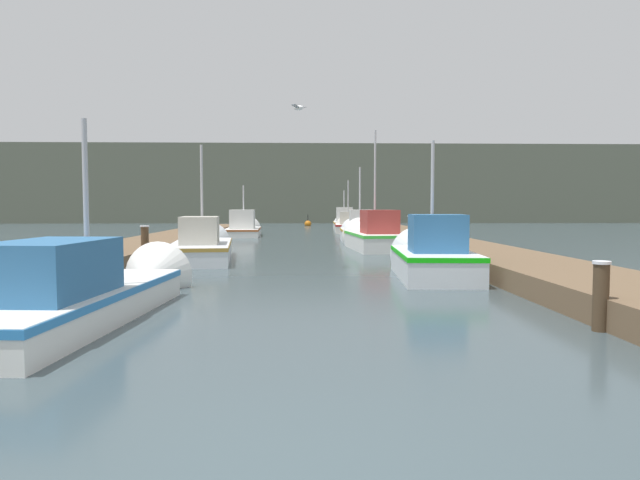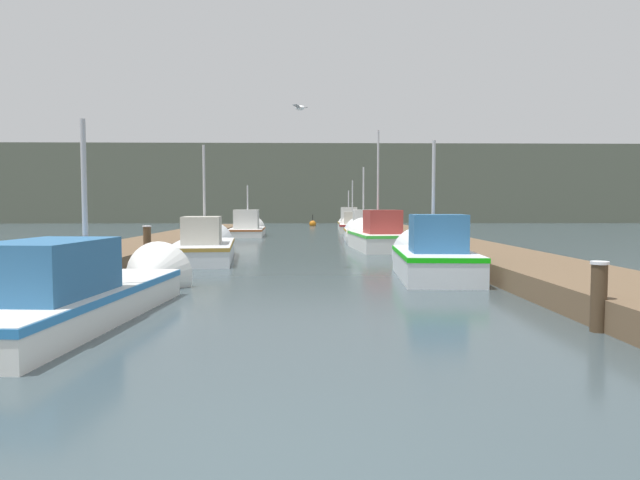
{
  "view_description": "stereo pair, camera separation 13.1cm",
  "coord_description": "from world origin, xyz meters",
  "px_view_note": "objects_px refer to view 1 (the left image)",
  "views": [
    {
      "loc": [
        0.16,
        -3.16,
        1.68
      ],
      "look_at": [
        0.54,
        8.59,
        0.97
      ],
      "focal_mm": 32.0,
      "sensor_mm": 36.0,
      "label": 1
    },
    {
      "loc": [
        0.29,
        -3.17,
        1.68
      ],
      "look_at": [
        0.54,
        8.59,
        0.97
      ],
      "focal_mm": 32.0,
      "sensor_mm": 36.0,
      "label": 2
    }
  ],
  "objects_px": {
    "fishing_boat_0": "(95,290)",
    "mooring_piling_0": "(250,219)",
    "fishing_boat_2": "(203,246)",
    "fishing_boat_7": "(344,223)",
    "fishing_boat_3": "(373,237)",
    "mooring_piling_2": "(145,245)",
    "fishing_boat_1": "(430,257)",
    "fishing_boat_5": "(244,228)",
    "channel_buoy": "(308,224)",
    "fishing_boat_4": "(359,232)",
    "seagull_lead": "(299,108)",
    "fishing_boat_6": "(348,226)",
    "mooring_piling_1": "(412,234)",
    "mooring_piling_3": "(601,296)"
  },
  "relations": [
    {
      "from": "fishing_boat_2",
      "to": "fishing_boat_4",
      "type": "xyz_separation_m",
      "value": [
        5.89,
        8.89,
        0.01
      ]
    },
    {
      "from": "fishing_boat_1",
      "to": "mooring_piling_0",
      "type": "height_order",
      "value": "fishing_boat_1"
    },
    {
      "from": "mooring_piling_1",
      "to": "channel_buoy",
      "type": "relative_size",
      "value": 1.25
    },
    {
      "from": "fishing_boat_3",
      "to": "fishing_boat_1",
      "type": "bearing_deg",
      "value": -92.33
    },
    {
      "from": "mooring_piling_2",
      "to": "seagull_lead",
      "type": "relative_size",
      "value": 2.11
    },
    {
      "from": "fishing_boat_1",
      "to": "fishing_boat_2",
      "type": "bearing_deg",
      "value": 147.38
    },
    {
      "from": "fishing_boat_7",
      "to": "mooring_piling_0",
      "type": "bearing_deg",
      "value": 143.46
    },
    {
      "from": "fishing_boat_7",
      "to": "channel_buoy",
      "type": "relative_size",
      "value": 4.29
    },
    {
      "from": "fishing_boat_4",
      "to": "seagull_lead",
      "type": "xyz_separation_m",
      "value": [
        -2.81,
        -12.22,
        3.79
      ]
    },
    {
      "from": "fishing_boat_6",
      "to": "channel_buoy",
      "type": "height_order",
      "value": "fishing_boat_6"
    },
    {
      "from": "fishing_boat_2",
      "to": "mooring_piling_1",
      "type": "relative_size",
      "value": 4.56
    },
    {
      "from": "fishing_boat_2",
      "to": "fishing_boat_0",
      "type": "bearing_deg",
      "value": -96.2
    },
    {
      "from": "fishing_boat_1",
      "to": "fishing_boat_5",
      "type": "relative_size",
      "value": 0.79
    },
    {
      "from": "fishing_boat_1",
      "to": "fishing_boat_2",
      "type": "height_order",
      "value": "fishing_boat_2"
    },
    {
      "from": "fishing_boat_5",
      "to": "mooring_piling_0",
      "type": "relative_size",
      "value": 5.3
    },
    {
      "from": "fishing_boat_2",
      "to": "fishing_boat_7",
      "type": "xyz_separation_m",
      "value": [
        6.21,
        23.03,
        0.03
      ]
    },
    {
      "from": "channel_buoy",
      "to": "fishing_boat_1",
      "type": "bearing_deg",
      "value": -85.7
    },
    {
      "from": "fishing_boat_3",
      "to": "mooring_piling_2",
      "type": "height_order",
      "value": "fishing_boat_3"
    },
    {
      "from": "mooring_piling_1",
      "to": "channel_buoy",
      "type": "xyz_separation_m",
      "value": [
        -3.41,
        27.6,
        -0.51
      ]
    },
    {
      "from": "fishing_boat_4",
      "to": "seagull_lead",
      "type": "relative_size",
      "value": 9.33
    },
    {
      "from": "fishing_boat_0",
      "to": "mooring_piling_1",
      "type": "distance_m",
      "value": 13.44
    },
    {
      "from": "fishing_boat_0",
      "to": "fishing_boat_5",
      "type": "height_order",
      "value": "fishing_boat_0"
    },
    {
      "from": "fishing_boat_3",
      "to": "channel_buoy",
      "type": "distance_m",
      "value": 25.58
    },
    {
      "from": "fishing_boat_2",
      "to": "channel_buoy",
      "type": "distance_m",
      "value": 29.82
    },
    {
      "from": "fishing_boat_4",
      "to": "mooring_piling_0",
      "type": "bearing_deg",
      "value": 110.35
    },
    {
      "from": "fishing_boat_0",
      "to": "mooring_piling_0",
      "type": "xyz_separation_m",
      "value": [
        -1.04,
        38.24,
        0.17
      ]
    },
    {
      "from": "mooring_piling_0",
      "to": "channel_buoy",
      "type": "distance_m",
      "value": 4.82
    },
    {
      "from": "fishing_boat_6",
      "to": "fishing_boat_4",
      "type": "bearing_deg",
      "value": -88.56
    },
    {
      "from": "fishing_boat_7",
      "to": "mooring_piling_1",
      "type": "bearing_deg",
      "value": -85.65
    },
    {
      "from": "mooring_piling_0",
      "to": "fishing_boat_4",
      "type": "bearing_deg",
      "value": -70.74
    },
    {
      "from": "fishing_boat_1",
      "to": "mooring_piling_0",
      "type": "bearing_deg",
      "value": 106.2
    },
    {
      "from": "fishing_boat_1",
      "to": "fishing_boat_5",
      "type": "bearing_deg",
      "value": 112.54
    },
    {
      "from": "fishing_boat_6",
      "to": "mooring_piling_0",
      "type": "xyz_separation_m",
      "value": [
        -7.18,
        10.71,
        0.18
      ]
    },
    {
      "from": "fishing_boat_0",
      "to": "fishing_boat_1",
      "type": "xyz_separation_m",
      "value": [
        6.28,
        4.79,
        0.07
      ]
    },
    {
      "from": "fishing_boat_5",
      "to": "mooring_piling_1",
      "type": "bearing_deg",
      "value": -61.54
    },
    {
      "from": "fishing_boat_2",
      "to": "fishing_boat_3",
      "type": "relative_size",
      "value": 1.09
    },
    {
      "from": "fishing_boat_7",
      "to": "mooring_piling_0",
      "type": "distance_m",
      "value": 9.31
    },
    {
      "from": "fishing_boat_2",
      "to": "fishing_boat_7",
      "type": "height_order",
      "value": "fishing_boat_2"
    },
    {
      "from": "fishing_boat_0",
      "to": "fishing_boat_1",
      "type": "bearing_deg",
      "value": 41.79
    },
    {
      "from": "fishing_boat_3",
      "to": "channel_buoy",
      "type": "relative_size",
      "value": 5.23
    },
    {
      "from": "fishing_boat_1",
      "to": "mooring_piling_0",
      "type": "distance_m",
      "value": 34.24
    },
    {
      "from": "fishing_boat_2",
      "to": "channel_buoy",
      "type": "relative_size",
      "value": 5.7
    },
    {
      "from": "fishing_boat_1",
      "to": "mooring_piling_1",
      "type": "distance_m",
      "value": 6.67
    },
    {
      "from": "mooring_piling_2",
      "to": "fishing_boat_1",
      "type": "bearing_deg",
      "value": -20.93
    },
    {
      "from": "seagull_lead",
      "to": "mooring_piling_0",
      "type": "bearing_deg",
      "value": -139.98
    },
    {
      "from": "mooring_piling_2",
      "to": "seagull_lead",
      "type": "height_order",
      "value": "seagull_lead"
    },
    {
      "from": "fishing_boat_3",
      "to": "fishing_boat_7",
      "type": "xyz_separation_m",
      "value": [
        0.27,
        18.91,
        -0.02
      ]
    },
    {
      "from": "fishing_boat_1",
      "to": "mooring_piling_2",
      "type": "height_order",
      "value": "fishing_boat_1"
    },
    {
      "from": "fishing_boat_6",
      "to": "mooring_piling_3",
      "type": "bearing_deg",
      "value": -85.19
    },
    {
      "from": "mooring_piling_0",
      "to": "channel_buoy",
      "type": "xyz_separation_m",
      "value": [
        4.75,
        0.77,
        -0.4
      ]
    }
  ]
}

